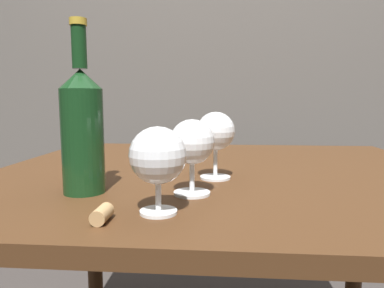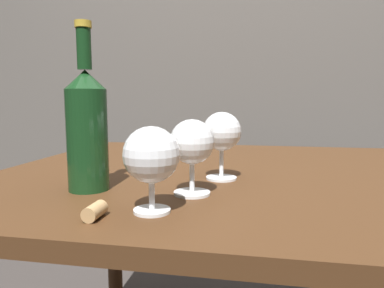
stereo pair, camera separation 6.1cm
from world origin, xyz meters
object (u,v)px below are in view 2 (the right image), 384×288
object	(u,v)px
wine_glass_port	(222,134)
wine_glass_white	(192,144)
wine_bottle	(87,127)
wine_glass_pinot	(151,156)
cork	(95,211)

from	to	relation	value
wine_glass_port	wine_glass_white	bearing A→B (deg)	-106.87
wine_glass_white	wine_bottle	bearing A→B (deg)	-179.43
wine_glass_pinot	wine_bottle	xyz separation A→B (m)	(-0.16, 0.11, 0.03)
wine_glass_pinot	cork	distance (m)	0.11
wine_glass_pinot	wine_glass_white	size ratio (longest dim) A/B	0.97
wine_glass_pinot	wine_bottle	distance (m)	0.19
cork	wine_glass_pinot	bearing A→B (deg)	30.82
wine_glass_port	cork	world-z (taller)	wine_glass_port
wine_glass_pinot	wine_glass_white	world-z (taller)	wine_glass_white
wine_glass_white	cork	xyz separation A→B (m)	(-0.11, -0.15, -0.08)
wine_glass_port	wine_bottle	bearing A→B (deg)	-150.70
wine_glass_white	wine_glass_port	world-z (taller)	wine_glass_port
wine_glass_pinot	wine_glass_white	xyz separation A→B (m)	(0.04, 0.11, 0.00)
wine_glass_pinot	wine_glass_white	distance (m)	0.12
wine_glass_port	wine_bottle	distance (m)	0.27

